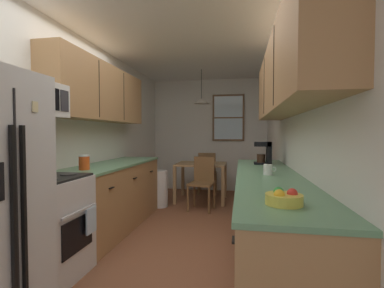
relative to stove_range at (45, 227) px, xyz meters
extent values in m
plane|color=brown|center=(0.99, 1.56, -0.47)|extent=(12.00, 12.00, 0.00)
cube|color=white|center=(-0.36, 1.56, 0.80)|extent=(0.10, 9.00, 2.55)
cube|color=white|center=(2.34, 1.56, 0.80)|extent=(0.10, 9.00, 2.55)
cube|color=white|center=(0.99, 4.21, 0.80)|extent=(4.40, 0.10, 2.55)
cube|color=white|center=(0.99, 1.56, 2.12)|extent=(4.40, 9.00, 0.08)
cube|color=black|center=(0.37, -0.71, 0.33)|extent=(0.01, 0.01, 1.54)
cube|color=black|center=(0.39, -0.75, 0.33)|extent=(0.02, 0.02, 1.10)
cube|color=black|center=(0.39, -0.67, 0.33)|extent=(0.02, 0.02, 1.10)
cube|color=beige|center=(0.37, -0.55, 1.01)|extent=(0.01, 0.05, 0.07)
cube|color=silver|center=(0.00, 0.00, -0.02)|extent=(0.62, 0.63, 0.90)
cube|color=black|center=(0.32, 0.00, -0.05)|extent=(0.01, 0.44, 0.30)
cube|color=silver|center=(0.34, 0.00, 0.16)|extent=(0.02, 0.51, 0.02)
cube|color=black|center=(0.00, 0.00, 0.44)|extent=(0.59, 0.60, 0.02)
cube|color=silver|center=(-0.28, 0.00, 0.53)|extent=(0.06, 0.63, 0.20)
cylinder|color=#2D2D2D|center=(-0.14, -0.14, 0.45)|extent=(0.15, 0.15, 0.01)
cylinder|color=#2D2D2D|center=(-0.14, 0.14, 0.45)|extent=(0.15, 0.15, 0.01)
cylinder|color=#2D2D2D|center=(0.14, -0.14, 0.45)|extent=(0.15, 0.15, 0.01)
cylinder|color=#2D2D2D|center=(0.14, 0.14, 0.45)|extent=(0.15, 0.15, 0.01)
cube|color=white|center=(-0.12, 0.00, 1.14)|extent=(0.38, 0.56, 0.31)
cube|color=black|center=(0.08, -0.06, 1.14)|extent=(0.01, 0.34, 0.20)
cube|color=#2D2D33|center=(0.08, 0.19, 1.14)|extent=(0.01, 0.11, 0.20)
cube|color=#A87A4C|center=(-0.01, 1.36, -0.04)|extent=(0.60, 2.07, 0.87)
cube|color=#60936B|center=(-0.01, 1.36, 0.41)|extent=(0.63, 2.09, 0.03)
cube|color=black|center=(0.31, 0.67, 0.23)|extent=(0.02, 0.10, 0.01)
cube|color=black|center=(0.31, 1.36, 0.23)|extent=(0.02, 0.10, 0.01)
cube|color=black|center=(0.31, 2.05, 0.23)|extent=(0.02, 0.10, 0.01)
cube|color=#A87A4C|center=(-0.15, 1.31, 1.38)|extent=(0.32, 2.17, 0.75)
cube|color=#2D2319|center=(0.02, 0.95, 1.38)|extent=(0.01, 0.01, 0.69)
cube|color=#2D2319|center=(0.02, 1.67, 1.38)|extent=(0.01, 0.01, 0.69)
cube|color=#A87A4C|center=(1.99, 0.64, -0.04)|extent=(0.60, 3.13, 0.87)
cube|color=#60936B|center=(1.99, 0.64, 0.41)|extent=(0.63, 3.15, 0.03)
cube|color=black|center=(1.68, -0.61, 0.23)|extent=(0.02, 0.10, 0.01)
cube|color=black|center=(1.68, 0.02, 0.23)|extent=(0.02, 0.10, 0.01)
cube|color=black|center=(1.68, 0.64, 0.23)|extent=(0.02, 0.10, 0.01)
cube|color=black|center=(1.68, 1.27, 0.23)|extent=(0.02, 0.10, 0.01)
cube|color=black|center=(1.68, 1.89, 0.23)|extent=(0.02, 0.10, 0.01)
cube|color=#A87A4C|center=(2.13, 0.59, 1.37)|extent=(0.32, 2.83, 0.69)
cube|color=#2D2319|center=(1.97, 0.13, 1.37)|extent=(0.01, 0.01, 0.63)
cube|color=#2D2319|center=(1.97, 1.06, 1.37)|extent=(0.01, 0.01, 0.63)
cube|color=#A87F51|center=(0.96, 3.13, 0.24)|extent=(0.95, 0.78, 0.03)
cube|color=#A87F51|center=(0.51, 2.76, -0.12)|extent=(0.06, 0.06, 0.70)
cube|color=#A87F51|center=(1.40, 2.76, -0.12)|extent=(0.06, 0.06, 0.70)
cube|color=#A87F51|center=(0.51, 3.49, -0.12)|extent=(0.06, 0.06, 0.70)
cube|color=#A87F51|center=(1.40, 3.49, -0.12)|extent=(0.06, 0.06, 0.70)
cube|color=brown|center=(1.06, 2.46, -0.02)|extent=(0.45, 0.45, 0.04)
cube|color=brown|center=(1.08, 2.64, 0.20)|extent=(0.37, 0.08, 0.45)
cylinder|color=brown|center=(1.21, 2.25, -0.26)|extent=(0.04, 0.04, 0.43)
cylinder|color=brown|center=(0.85, 2.30, -0.26)|extent=(0.04, 0.04, 0.43)
cylinder|color=brown|center=(1.26, 2.61, -0.26)|extent=(0.04, 0.04, 0.43)
cylinder|color=brown|center=(0.90, 2.66, -0.26)|extent=(0.04, 0.04, 0.43)
cube|color=brown|center=(1.00, 3.80, -0.02)|extent=(0.42, 0.42, 0.04)
cube|color=brown|center=(1.01, 3.61, 0.20)|extent=(0.37, 0.06, 0.45)
cylinder|color=brown|center=(0.80, 3.97, -0.26)|extent=(0.04, 0.04, 0.43)
cylinder|color=brown|center=(1.17, 3.99, -0.26)|extent=(0.04, 0.04, 0.43)
cylinder|color=brown|center=(0.83, 3.60, -0.26)|extent=(0.04, 0.04, 0.43)
cylinder|color=brown|center=(1.19, 3.63, -0.26)|extent=(0.04, 0.04, 0.43)
cylinder|color=black|center=(0.96, 3.13, 1.80)|extent=(0.01, 0.01, 0.57)
cone|color=beige|center=(0.96, 3.13, 1.46)|extent=(0.32, 0.32, 0.10)
sphere|color=white|center=(0.96, 3.13, 1.48)|extent=(0.06, 0.06, 0.06)
cube|color=brown|center=(1.43, 4.14, 1.20)|extent=(0.72, 0.04, 1.05)
cube|color=silver|center=(1.43, 4.13, 1.20)|extent=(0.64, 0.01, 0.97)
cube|color=brown|center=(1.43, 4.13, 1.20)|extent=(0.64, 0.02, 0.03)
cylinder|color=white|center=(0.29, 2.55, -0.15)|extent=(0.28, 0.28, 0.65)
cylinder|color=#D84C19|center=(-0.01, 0.64, 0.50)|extent=(0.12, 0.12, 0.15)
cylinder|color=white|center=(-0.01, 0.64, 0.59)|extent=(0.12, 0.12, 0.02)
cube|color=silver|center=(0.35, 0.16, 0.03)|extent=(0.02, 0.16, 0.24)
cube|color=black|center=(2.00, 1.58, 0.44)|extent=(0.22, 0.18, 0.02)
cube|color=black|center=(2.08, 1.58, 0.58)|extent=(0.06, 0.18, 0.30)
cube|color=black|center=(2.00, 1.58, 0.69)|extent=(0.22, 0.18, 0.06)
cylinder|color=#331E14|center=(1.98, 1.58, 0.51)|extent=(0.11, 0.11, 0.11)
cylinder|color=white|center=(1.98, 0.60, 0.48)|extent=(0.09, 0.09, 0.10)
torus|color=white|center=(2.03, 0.60, 0.49)|extent=(0.05, 0.01, 0.05)
cylinder|color=#E5D14C|center=(1.96, -0.56, 0.46)|extent=(0.21, 0.21, 0.06)
cylinder|color=black|center=(1.96, -0.56, 0.47)|extent=(0.17, 0.17, 0.03)
sphere|color=red|center=(2.01, -0.55, 0.49)|extent=(0.06, 0.06, 0.06)
sphere|color=green|center=(1.94, -0.52, 0.49)|extent=(0.06, 0.06, 0.06)
sphere|color=yellow|center=(1.93, -0.59, 0.49)|extent=(0.06, 0.06, 0.06)
cylinder|color=#4C7299|center=(0.92, 3.20, 0.29)|extent=(0.20, 0.20, 0.06)
camera|label=1|loc=(1.72, -2.17, 0.83)|focal=25.78mm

